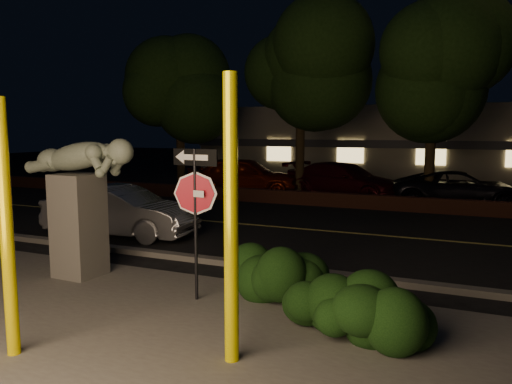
% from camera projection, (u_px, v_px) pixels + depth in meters
% --- Properties ---
extents(ground, '(90.00, 90.00, 0.00)m').
position_uv_depth(ground, '(341.00, 213.00, 16.42)').
color(ground, black).
rests_on(ground, ground).
extents(patio, '(14.00, 6.00, 0.02)m').
position_uv_depth(patio, '(131.00, 345.00, 6.41)').
color(patio, '#4C4944').
rests_on(patio, ground).
extents(road, '(80.00, 8.00, 0.01)m').
position_uv_depth(road, '(314.00, 230.00, 13.69)').
color(road, black).
rests_on(road, ground).
extents(lane_marking, '(80.00, 0.12, 0.00)m').
position_uv_depth(lane_marking, '(314.00, 230.00, 13.69)').
color(lane_marking, '#B8A949').
rests_on(lane_marking, road).
extents(curb, '(80.00, 0.25, 0.12)m').
position_uv_depth(curb, '(254.00, 265.00, 9.95)').
color(curb, '#4C4944').
rests_on(curb, ground).
extents(brick_wall, '(40.00, 0.35, 0.50)m').
position_uv_depth(brick_wall, '(350.00, 201.00, 17.57)').
color(brick_wall, '#492317').
rests_on(brick_wall, ground).
extents(parking_lot, '(40.00, 12.00, 0.01)m').
position_uv_depth(parking_lot, '(378.00, 190.00, 22.78)').
color(parking_lot, black).
rests_on(parking_lot, ground).
extents(building, '(22.00, 10.20, 4.00)m').
position_uv_depth(building, '(403.00, 142.00, 29.79)').
color(building, slate).
rests_on(building, ground).
extents(tree_far_a, '(4.60, 4.60, 7.43)m').
position_uv_depth(tree_far_a, '(179.00, 69.00, 21.64)').
color(tree_far_a, black).
rests_on(tree_far_a, ground).
extents(tree_far_b, '(5.20, 5.20, 8.41)m').
position_uv_depth(tree_far_b, '(301.00, 45.00, 19.56)').
color(tree_far_b, black).
rests_on(tree_far_b, ground).
extents(tree_far_c, '(4.80, 4.80, 7.84)m').
position_uv_depth(tree_far_c, '(435.00, 45.00, 17.26)').
color(tree_far_c, black).
rests_on(tree_far_c, ground).
extents(yellow_pole_left, '(0.16, 0.16, 3.14)m').
position_uv_depth(yellow_pole_left, '(7.00, 230.00, 5.95)').
color(yellow_pole_left, '#E2CA00').
rests_on(yellow_pole_left, ground).
extents(yellow_pole_right, '(0.17, 0.17, 3.40)m').
position_uv_depth(yellow_pole_right, '(231.00, 222.00, 5.76)').
color(yellow_pole_right, '#EDDD00').
rests_on(yellow_pole_right, ground).
extents(signpost, '(0.83, 0.13, 2.46)m').
position_uv_depth(signpost, '(195.00, 194.00, 7.88)').
color(signpost, black).
rests_on(signpost, ground).
extents(sculpture, '(2.43, 0.78, 2.60)m').
position_uv_depth(sculpture, '(79.00, 192.00, 9.21)').
color(sculpture, '#4C4944').
rests_on(sculpture, ground).
extents(hedge_center, '(1.98, 1.14, 0.97)m').
position_uv_depth(hedge_center, '(271.00, 270.00, 8.13)').
color(hedge_center, black).
rests_on(hedge_center, ground).
extents(hedge_right, '(1.64, 1.06, 1.00)m').
position_uv_depth(hedge_right, '(331.00, 301.00, 6.62)').
color(hedge_right, black).
rests_on(hedge_right, ground).
extents(hedge_far_right, '(1.49, 1.21, 0.90)m').
position_uv_depth(hedge_far_right, '(396.00, 315.00, 6.25)').
color(hedge_far_right, black).
rests_on(hedge_far_right, ground).
extents(silver_sedan, '(4.09, 1.72, 1.31)m').
position_uv_depth(silver_sedan, '(120.00, 211.00, 12.84)').
color(silver_sedan, '#B5B5BB').
rests_on(silver_sedan, ground).
extents(parked_car_red, '(5.03, 2.88, 1.61)m').
position_uv_depth(parked_car_red, '(244.00, 176.00, 20.95)').
color(parked_car_red, '#671403').
rests_on(parked_car_red, ground).
extents(parked_car_darkred, '(5.30, 3.28, 1.43)m').
position_uv_depth(parked_car_darkred, '(344.00, 181.00, 19.83)').
color(parked_car_darkred, '#39080E').
rests_on(parked_car_darkred, ground).
extents(parked_car_dark, '(4.81, 2.62, 1.28)m').
position_uv_depth(parked_car_dark, '(460.00, 189.00, 17.78)').
color(parked_car_dark, black).
rests_on(parked_car_dark, ground).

